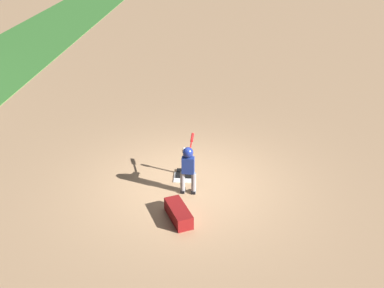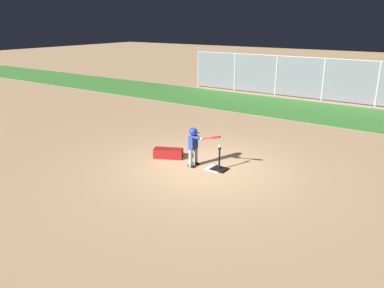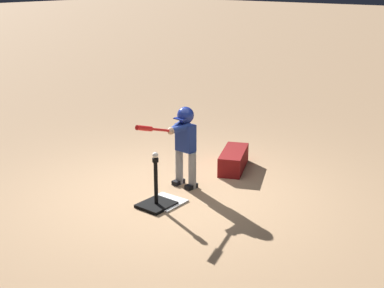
{
  "view_description": "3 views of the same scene",
  "coord_description": "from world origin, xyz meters",
  "px_view_note": "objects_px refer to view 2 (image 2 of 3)",
  "views": [
    {
      "loc": [
        -8.46,
        -0.71,
        5.4
      ],
      "look_at": [
        0.12,
        -0.11,
        0.95
      ],
      "focal_mm": 42.0,
      "sensor_mm": 36.0,
      "label": 1
    },
    {
      "loc": [
        5.05,
        -8.06,
        3.84
      ],
      "look_at": [
        -0.28,
        -0.21,
        0.69
      ],
      "focal_mm": 35.0,
      "sensor_mm": 36.0,
      "label": 2
    },
    {
      "loc": [
        4.8,
        4.25,
        2.73
      ],
      "look_at": [
        -0.3,
        0.09,
        0.64
      ],
      "focal_mm": 50.0,
      "sensor_mm": 36.0,
      "label": 3
    }
  ],
  "objects_px": {
    "baseball": "(220,146)",
    "bleachers_right_center": "(233,73)",
    "bleachers_far_left": "(334,85)",
    "batting_tee": "(219,167)",
    "batter_child": "(194,142)",
    "equipment_bag": "(168,153)"
  },
  "relations": [
    {
      "from": "baseball",
      "to": "bleachers_far_left",
      "type": "xyz_separation_m",
      "value": [
        -0.42,
        13.25,
        -0.23
      ]
    },
    {
      "from": "bleachers_far_left",
      "to": "equipment_bag",
      "type": "distance_m",
      "value": 13.35
    },
    {
      "from": "bleachers_right_center",
      "to": "equipment_bag",
      "type": "height_order",
      "value": "bleachers_right_center"
    },
    {
      "from": "batting_tee",
      "to": "equipment_bag",
      "type": "relative_size",
      "value": 0.75
    },
    {
      "from": "baseball",
      "to": "bleachers_right_center",
      "type": "distance_m",
      "value": 14.52
    },
    {
      "from": "batting_tee",
      "to": "bleachers_far_left",
      "type": "bearing_deg",
      "value": 91.82
    },
    {
      "from": "batting_tee",
      "to": "equipment_bag",
      "type": "distance_m",
      "value": 1.7
    },
    {
      "from": "bleachers_right_center",
      "to": "equipment_bag",
      "type": "relative_size",
      "value": 4.15
    },
    {
      "from": "bleachers_right_center",
      "to": "baseball",
      "type": "bearing_deg",
      "value": -63.01
    },
    {
      "from": "batting_tee",
      "to": "baseball",
      "type": "height_order",
      "value": "baseball"
    },
    {
      "from": "batter_child",
      "to": "batting_tee",
      "type": "bearing_deg",
      "value": 11.99
    },
    {
      "from": "bleachers_right_center",
      "to": "bleachers_far_left",
      "type": "bearing_deg",
      "value": 2.92
    },
    {
      "from": "batter_child",
      "to": "equipment_bag",
      "type": "relative_size",
      "value": 1.31
    },
    {
      "from": "batter_child",
      "to": "bleachers_right_center",
      "type": "height_order",
      "value": "bleachers_right_center"
    },
    {
      "from": "baseball",
      "to": "equipment_bag",
      "type": "distance_m",
      "value": 1.78
    },
    {
      "from": "batting_tee",
      "to": "bleachers_far_left",
      "type": "relative_size",
      "value": 0.21
    },
    {
      "from": "baseball",
      "to": "bleachers_right_center",
      "type": "height_order",
      "value": "bleachers_right_center"
    },
    {
      "from": "batting_tee",
      "to": "baseball",
      "type": "bearing_deg",
      "value": 180.0
    },
    {
      "from": "bleachers_far_left",
      "to": "equipment_bag",
      "type": "bearing_deg",
      "value": -95.5
    },
    {
      "from": "batter_child",
      "to": "bleachers_far_left",
      "type": "relative_size",
      "value": 0.37
    },
    {
      "from": "batter_child",
      "to": "baseball",
      "type": "bearing_deg",
      "value": 11.99
    },
    {
      "from": "baseball",
      "to": "bleachers_right_center",
      "type": "relative_size",
      "value": 0.02
    }
  ]
}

